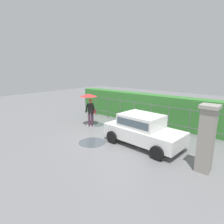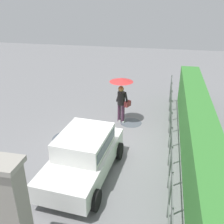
% 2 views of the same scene
% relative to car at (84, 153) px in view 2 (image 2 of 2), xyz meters
% --- Properties ---
extents(ground_plane, '(40.00, 40.00, 0.00)m').
position_rel_car_xyz_m(ground_plane, '(-1.71, 0.23, -0.80)').
color(ground_plane, slate).
extents(car, '(3.84, 2.10, 1.48)m').
position_rel_car_xyz_m(car, '(0.00, 0.00, 0.00)').
color(car, white).
rests_on(car, ground).
extents(pedestrian, '(1.05, 1.05, 2.05)m').
position_rel_car_xyz_m(pedestrian, '(-4.07, 0.49, 0.71)').
color(pedestrian, '#47283D').
rests_on(pedestrian, ground).
extents(gate_pillar, '(0.60, 0.60, 2.42)m').
position_rel_car_xyz_m(gate_pillar, '(2.88, -0.63, 0.44)').
color(gate_pillar, gray).
rests_on(gate_pillar, ground).
extents(fence_section, '(10.50, 0.05, 1.50)m').
position_rel_car_xyz_m(fence_section, '(-1.62, 2.67, 0.02)').
color(fence_section, '#59605B').
rests_on(fence_section, ground).
extents(hedge_row, '(11.45, 0.90, 1.90)m').
position_rel_car_xyz_m(hedge_row, '(-1.62, 3.56, 0.15)').
color(hedge_row, '#387F33').
rests_on(hedge_row, ground).
extents(puddle_near, '(1.35, 1.35, 0.00)m').
position_rel_car_xyz_m(puddle_near, '(-2.05, -1.32, -0.80)').
color(puddle_near, '#4C545B').
rests_on(puddle_near, ground).
extents(puddle_far, '(0.98, 0.98, 0.00)m').
position_rel_car_xyz_m(puddle_far, '(-3.96, 0.97, -0.80)').
color(puddle_far, '#4C545B').
rests_on(puddle_far, ground).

